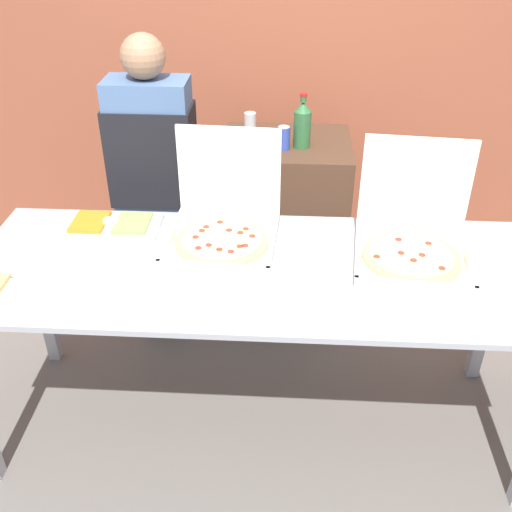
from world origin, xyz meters
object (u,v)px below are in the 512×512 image
at_px(person_server_vest, 155,180).
at_px(pizza_box_far_left, 412,239).
at_px(veggie_tray, 112,226).
at_px(soda_bottle, 302,124).
at_px(pizza_box_far_right, 224,224).
at_px(soda_can_silver, 250,123).
at_px(soda_can_colored, 284,138).

bearing_deg(person_server_vest, pizza_box_far_left, 153.14).
distance_m(veggie_tray, soda_bottle, 1.15).
xyz_separation_m(pizza_box_far_left, person_server_vest, (-1.20, 0.61, -0.05)).
height_order(pizza_box_far_right, pizza_box_far_left, pizza_box_far_left).
bearing_deg(soda_can_silver, soda_bottle, -30.24).
bearing_deg(soda_bottle, soda_can_silver, 149.76).
bearing_deg(soda_bottle, pizza_box_far_right, -113.07).
relative_size(pizza_box_far_right, soda_can_colored, 4.01).
distance_m(soda_can_silver, person_server_vest, 0.65).
distance_m(soda_bottle, soda_can_silver, 0.34).
bearing_deg(veggie_tray, soda_can_colored, 42.72).
bearing_deg(pizza_box_far_right, veggie_tray, 177.08).
distance_m(soda_bottle, person_server_vest, 0.82).
relative_size(veggie_tray, soda_bottle, 1.48).
bearing_deg(pizza_box_far_right, soda_bottle, 70.28).
bearing_deg(pizza_box_far_left, pizza_box_far_right, -179.95).
bearing_deg(veggie_tray, soda_can_silver, 57.99).
distance_m(pizza_box_far_left, soda_can_colored, 1.00).
height_order(pizza_box_far_left, soda_bottle, pizza_box_far_left).
bearing_deg(soda_can_colored, person_server_vest, -161.23).
height_order(soda_can_colored, person_server_vest, person_server_vest).
bearing_deg(soda_can_silver, pizza_box_far_left, -54.40).
relative_size(soda_bottle, soda_can_silver, 2.33).
bearing_deg(person_server_vest, soda_bottle, -160.85).
xyz_separation_m(pizza_box_far_left, soda_bottle, (-0.46, 0.87, 0.17)).
height_order(soda_bottle, person_server_vest, person_server_vest).
height_order(pizza_box_far_left, soda_can_colored, pizza_box_far_left).
xyz_separation_m(veggie_tray, soda_bottle, (0.85, 0.73, 0.22)).
relative_size(pizza_box_far_right, soda_bottle, 1.72).
relative_size(pizza_box_far_right, person_server_vest, 0.30).
bearing_deg(person_server_vest, veggie_tray, 77.87).
distance_m(pizza_box_far_right, person_server_vest, 0.67).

